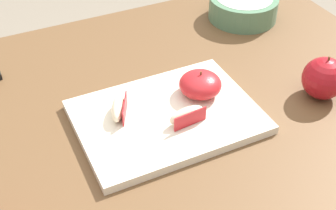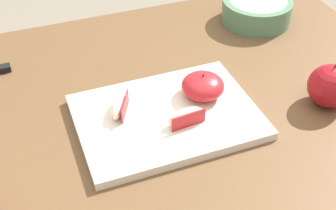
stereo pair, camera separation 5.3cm
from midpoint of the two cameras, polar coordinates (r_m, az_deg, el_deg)
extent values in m
cube|color=brown|center=(0.94, 0.03, -0.13)|extent=(1.17, 0.78, 0.03)
cube|color=brown|center=(1.60, 13.51, 0.99)|extent=(0.06, 0.06, 0.71)
cube|color=beige|center=(0.88, 1.75, -1.50)|extent=(0.34, 0.25, 0.02)
ellipsoid|color=#B21E23|center=(0.90, 6.10, 2.37)|extent=(0.09, 0.09, 0.05)
cylinder|color=#4C3319|center=(0.89, 6.21, 3.68)|extent=(0.00, 0.00, 0.01)
ellipsoid|color=beige|center=(0.86, -4.53, -0.11)|extent=(0.05, 0.08, 0.03)
cube|color=#B21E23|center=(0.86, -3.68, -0.17)|extent=(0.03, 0.06, 0.03)
ellipsoid|color=beige|center=(0.84, 4.03, -1.43)|extent=(0.07, 0.03, 0.03)
cube|color=#B21E23|center=(0.83, 4.47, -1.96)|extent=(0.07, 0.01, 0.03)
sphere|color=maroon|center=(0.96, 21.24, 2.21)|extent=(0.09, 0.09, 0.09)
cylinder|color=#4C3319|center=(0.93, 21.89, 4.44)|extent=(0.00, 0.00, 0.01)
cylinder|color=#4C7556|center=(1.21, 12.35, 11.52)|extent=(0.18, 0.18, 0.06)
cylinder|color=white|center=(1.21, 12.39, 11.77)|extent=(0.15, 0.15, 0.05)
camera|label=1|loc=(0.03, -88.21, 1.48)|focal=48.35mm
camera|label=2|loc=(0.03, 91.79, -1.48)|focal=48.35mm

